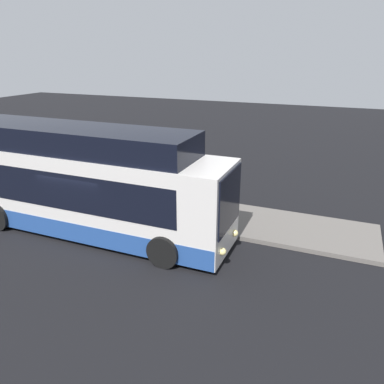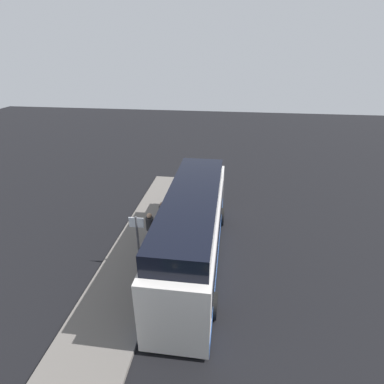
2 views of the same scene
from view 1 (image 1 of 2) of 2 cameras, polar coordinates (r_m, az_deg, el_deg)
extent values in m
plane|color=black|center=(14.60, -14.99, -6.18)|extent=(80.00, 80.00, 0.00)
cube|color=#605B56|center=(16.88, -8.78, -1.66)|extent=(20.00, 3.00, 0.16)
cube|color=silver|center=(14.21, -15.64, 0.26)|extent=(10.79, 2.44, 2.94)
cube|color=#23478C|center=(14.62, -15.22, -3.85)|extent=(10.74, 2.46, 0.70)
cube|color=black|center=(14.26, -16.64, 1.73)|extent=(8.85, 2.47, 1.29)
cube|color=black|center=(11.66, 5.79, -1.28)|extent=(0.06, 2.15, 1.88)
sphere|color=#F9E58C|center=(12.84, 6.53, -6.25)|extent=(0.24, 0.24, 0.24)
sphere|color=#F9E58C|center=(11.70, 4.66, -9.02)|extent=(0.24, 0.24, 0.24)
cylinder|color=black|center=(13.87, 0.11, -4.47)|extent=(1.06, 0.30, 1.06)
cylinder|color=black|center=(11.89, -4.41, -9.08)|extent=(1.06, 0.30, 1.06)
cylinder|color=black|center=(17.56, -21.58, -0.46)|extent=(1.06, 0.30, 1.06)
cube|color=black|center=(13.96, -17.80, 7.79)|extent=(9.17, 2.25, 0.85)
cylinder|color=#2D2D33|center=(15.06, -3.44, -2.24)|extent=(0.37, 0.37, 0.82)
cylinder|color=#262628|center=(14.78, -3.51, 0.49)|extent=(0.53, 0.53, 0.71)
sphere|color=brown|center=(14.62, -3.55, 2.28)|extent=(0.27, 0.27, 0.27)
cube|color=#598C59|center=(14.66, -4.28, -0.97)|extent=(0.31, 0.21, 0.24)
cylinder|color=#4C476B|center=(15.95, -7.11, -1.01)|extent=(0.40, 0.40, 0.82)
cylinder|color=#262628|center=(15.69, -7.23, 1.60)|extent=(0.57, 0.57, 0.72)
sphere|color=tan|center=(15.54, -7.31, 3.32)|extent=(0.27, 0.27, 0.27)
cube|color=#598C59|center=(15.50, -7.13, 0.17)|extent=(0.31, 0.27, 0.24)
cube|color=beige|center=(15.34, -6.65, -2.39)|extent=(0.47, 0.27, 0.58)
cylinder|color=black|center=(15.19, -6.71, -0.97)|extent=(0.02, 0.02, 0.24)
cylinder|color=#4C4C51|center=(16.62, -12.23, 2.79)|extent=(0.10, 0.10, 2.58)
cube|color=silver|center=(16.36, -12.49, 6.09)|extent=(0.04, 0.70, 0.51)
camera|label=2|loc=(22.54, -48.36, 22.56)|focal=28.00mm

